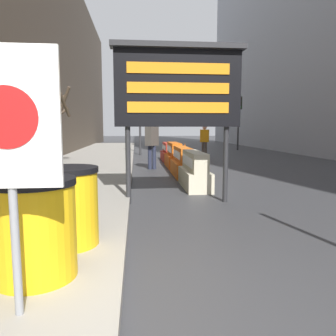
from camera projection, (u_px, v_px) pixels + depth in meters
ground_plane at (121, 321)px, 2.55m from camera, size 120.00×120.00×0.00m
building_left_facade at (23, 15)px, 11.22m from camera, size 0.40×50.40×10.70m
bare_tree at (57, 128)px, 11.98m from camera, size 1.15×1.19×2.88m
barrel_drum_foreground at (35, 228)px, 2.96m from camera, size 0.75×0.75×0.91m
barrel_drum_middle at (66, 206)px, 3.80m from camera, size 0.75×0.75×0.91m
warning_sign at (8, 134)px, 2.23m from camera, size 0.71×0.08×1.91m
message_board at (178, 88)px, 6.32m from camera, size 2.56×0.36×3.08m
jersey_barrier_cream at (194, 172)px, 8.22m from camera, size 0.59×1.83×0.91m
jersey_barrier_orange_near at (183, 163)px, 10.30m from camera, size 0.60×1.92×0.90m
jersey_barrier_orange_far at (174, 156)px, 12.56m from camera, size 0.59×1.92×0.94m
jersey_barrier_red_striped at (168, 153)px, 15.00m from camera, size 0.56×1.94×0.83m
traffic_cone_near at (185, 151)px, 15.77m from camera, size 0.43×0.43×0.77m
traffic_cone_mid at (186, 157)px, 13.43m from camera, size 0.36×0.36×0.64m
traffic_light_near_curb at (140, 106)px, 17.85m from camera, size 0.28×0.44×3.68m
traffic_light_far_side at (239, 111)px, 21.85m from camera, size 0.28×0.45×3.57m
pedestrian_worker at (205, 139)px, 16.51m from camera, size 0.49×0.38×1.64m
pedestrian_passerby at (152, 140)px, 11.85m from camera, size 0.51×0.54×1.78m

